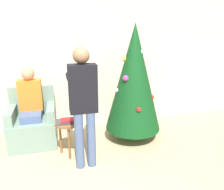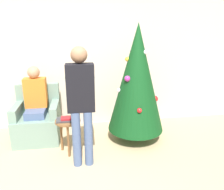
# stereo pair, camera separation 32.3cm
# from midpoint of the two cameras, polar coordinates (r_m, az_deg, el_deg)

# --- Properties ---
(wall_back) EXTENTS (8.00, 0.06, 2.70)m
(wall_back) POSITION_cam_midpoint_polar(r_m,az_deg,el_deg) (4.17, -9.30, 9.74)
(wall_back) COLOR beige
(wall_back) RESTS_ON ground_plane
(christmas_tree) EXTENTS (0.94, 0.94, 1.96)m
(christmas_tree) POSITION_cam_midpoint_polar(r_m,az_deg,el_deg) (3.61, 9.07, 4.21)
(christmas_tree) COLOR brown
(christmas_tree) RESTS_ON ground_plane
(armchair) EXTENTS (0.73, 0.73, 0.93)m
(armchair) POSITION_cam_midpoint_polar(r_m,az_deg,el_deg) (3.98, -16.58, -6.44)
(armchair) COLOR gray
(armchair) RESTS_ON ground_plane
(person_seated) EXTENTS (0.36, 0.46, 1.27)m
(person_seated) POSITION_cam_midpoint_polar(r_m,az_deg,el_deg) (3.83, -17.09, -1.47)
(person_seated) COLOR #475B84
(person_seated) RESTS_ON ground_plane
(person_standing) EXTENTS (0.39, 0.57, 1.65)m
(person_standing) POSITION_cam_midpoint_polar(r_m,az_deg,el_deg) (2.90, -5.01, -0.86)
(person_standing) COLOR #475B84
(person_standing) RESTS_ON ground_plane
(side_stool) EXTENTS (0.38, 0.38, 0.54)m
(side_stool) POSITION_cam_midpoint_polar(r_m,az_deg,el_deg) (3.38, -8.72, -8.09)
(side_stool) COLOR brown
(side_stool) RESTS_ON ground_plane
(laptop) EXTENTS (0.33, 0.21, 0.02)m
(laptop) POSITION_cam_midpoint_polar(r_m,az_deg,el_deg) (3.33, -8.80, -6.40)
(laptop) COLOR #38383D
(laptop) RESTS_ON side_stool
(book) EXTENTS (0.19, 0.14, 0.02)m
(book) POSITION_cam_midpoint_polar(r_m,az_deg,el_deg) (3.33, -8.82, -6.05)
(book) COLOR #B21E23
(book) RESTS_ON laptop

